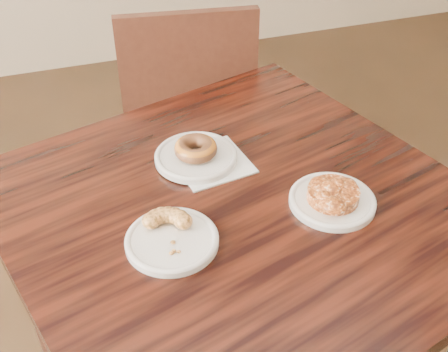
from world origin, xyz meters
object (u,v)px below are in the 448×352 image
object	(u,v)px
glazed_donut	(196,149)
cruller_fragment	(171,232)
cafe_table	(237,323)
apple_fritter	(334,192)
chair_far	(186,122)

from	to	relation	value
glazed_donut	cruller_fragment	xyz separation A→B (m)	(-0.11, -0.22, -0.00)
cafe_table	apple_fritter	distance (m)	0.44
chair_far	glazed_donut	world-z (taller)	chair_far
chair_far	apple_fritter	xyz separation A→B (m)	(0.08, -0.83, 0.33)
glazed_donut	chair_far	bearing A→B (deg)	77.76
chair_far	cruller_fragment	distance (m)	0.93
chair_far	cafe_table	bearing A→B (deg)	91.78
glazed_donut	cruller_fragment	bearing A→B (deg)	-116.24
glazed_donut	cruller_fragment	world-z (taller)	glazed_donut
glazed_donut	cafe_table	bearing A→B (deg)	-75.27
apple_fritter	cruller_fragment	size ratio (longest dim) A/B	1.27
cruller_fragment	cafe_table	bearing A→B (deg)	23.07
glazed_donut	apple_fritter	distance (m)	0.30
chair_far	apple_fritter	size ratio (longest dim) A/B	6.37
chair_far	glazed_donut	bearing A→B (deg)	86.23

